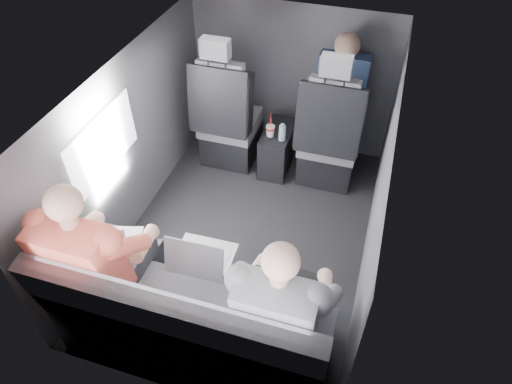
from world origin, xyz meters
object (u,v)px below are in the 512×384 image
(rear_bench, at_px, (191,329))
(laptop_black, at_px, (288,287))
(water_bottle, at_px, (282,133))
(laptop_white, at_px, (111,241))
(center_console, at_px, (278,149))
(front_seat_left, at_px, (228,124))
(front_seat_right, at_px, (329,142))
(laptop_silver, at_px, (201,256))
(passenger_rear_left, at_px, (101,257))
(passenger_front_right, at_px, (341,90))
(passenger_rear_right, at_px, (282,307))
(soda_cup, at_px, (270,131))

(rear_bench, height_order, laptop_black, rear_bench)
(water_bottle, bearing_deg, laptop_white, -112.34)
(center_console, bearing_deg, water_bottle, -63.28)
(front_seat_left, height_order, front_seat_right, same)
(laptop_silver, distance_m, passenger_rear_left, 0.58)
(water_bottle, xyz_separation_m, laptop_white, (-0.65, -1.58, 0.15))
(front_seat_left, height_order, passenger_front_right, front_seat_left)
(passenger_rear_right, bearing_deg, laptop_black, 89.53)
(passenger_rear_left, bearing_deg, laptop_black, 6.69)
(front_seat_right, height_order, passenger_rear_left, passenger_rear_left)
(center_console, xyz_separation_m, passenger_rear_right, (0.51, -1.85, 0.43))
(front_seat_right, distance_m, passenger_rear_right, 1.82)
(laptop_black, relative_size, passenger_rear_right, 0.30)
(front_seat_right, xyz_separation_m, passenger_rear_right, (0.06, -1.81, 0.23))
(passenger_front_right, bearing_deg, front_seat_right, -93.10)
(front_seat_left, bearing_deg, rear_bench, -76.69)
(laptop_silver, relative_size, laptop_black, 0.95)
(water_bottle, bearing_deg, laptop_silver, -93.32)
(passenger_rear_right, bearing_deg, laptop_white, 172.89)
(front_seat_left, height_order, passenger_rear_left, passenger_rear_left)
(front_seat_right, distance_m, rear_bench, 1.96)
(front_seat_left, distance_m, passenger_rear_right, 2.06)
(passenger_rear_left, bearing_deg, laptop_silver, 19.25)
(center_console, relative_size, laptop_black, 1.29)
(passenger_rear_left, bearing_deg, front_seat_right, 60.64)
(rear_bench, xyz_separation_m, passenger_front_right, (0.46, 2.16, 0.44))
(laptop_white, distance_m, passenger_front_right, 2.20)
(water_bottle, xyz_separation_m, laptop_silver, (-0.09, -1.53, 0.16))
(front_seat_right, distance_m, laptop_silver, 1.70)
(passenger_rear_right, bearing_deg, rear_bench, -169.49)
(front_seat_right, bearing_deg, front_seat_left, 180.00)
(front_seat_right, distance_m, water_bottle, 0.40)
(front_seat_left, relative_size, front_seat_right, 1.00)
(soda_cup, bearing_deg, rear_bench, -88.64)
(front_seat_right, bearing_deg, laptop_white, -121.73)
(soda_cup, bearing_deg, laptop_white, -108.57)
(passenger_rear_left, height_order, passenger_front_right, passenger_rear_left)
(laptop_silver, bearing_deg, passenger_rear_right, -19.48)
(rear_bench, bearing_deg, soda_cup, 91.36)
(passenger_rear_right, bearing_deg, laptop_silver, 160.52)
(water_bottle, distance_m, passenger_rear_left, 1.84)
(laptop_black, height_order, passenger_rear_right, passenger_rear_right)
(passenger_rear_right, relative_size, passenger_front_right, 1.50)
(laptop_black, relative_size, passenger_rear_left, 0.29)
(laptop_silver, bearing_deg, laptop_black, -6.74)
(front_seat_right, height_order, passenger_front_right, front_seat_right)
(soda_cup, xyz_separation_m, laptop_black, (0.56, -1.62, 0.18))
(soda_cup, bearing_deg, center_console, 67.52)
(laptop_white, relative_size, laptop_black, 0.93)
(passenger_rear_left, bearing_deg, soda_cup, 73.28)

